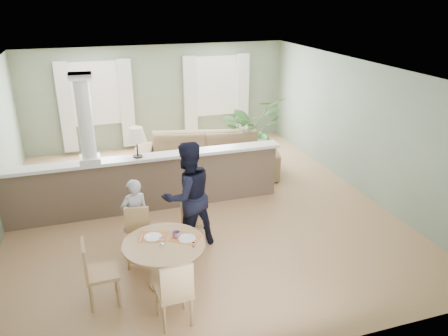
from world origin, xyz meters
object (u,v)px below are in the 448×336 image
object	(u,v)px
chair_near	(175,291)
child_person	(135,216)
chair_side	(96,270)
sofa	(206,156)
dining_table	(165,251)
chair_far_man	(191,225)
man_person	(188,196)
houseplant	(250,131)
chair_far_boy	(138,233)

from	to	relation	value
chair_near	child_person	bearing A→B (deg)	-86.49
chair_side	child_person	bearing A→B (deg)	-31.21
sofa	dining_table	size ratio (longest dim) A/B	2.77
sofa	chair_side	world-z (taller)	chair_side
dining_table	chair_side	distance (m)	0.96
chair_near	chair_side	xyz separation A→B (m)	(-0.92, 0.74, -0.00)
chair_near	sofa	bearing A→B (deg)	-113.79
sofa	chair_near	size ratio (longest dim) A/B	3.36
chair_far_man	chair_near	xyz separation A→B (m)	(-0.60, -1.63, 0.06)
dining_table	man_person	distance (m)	1.16
man_person	sofa	bearing A→B (deg)	-127.42
dining_table	chair_far_man	distance (m)	0.95
chair_far_man	man_person	world-z (taller)	man_person
chair_far_man	dining_table	bearing A→B (deg)	-99.45
chair_near	child_person	xyz separation A→B (m)	(-0.25, 1.92, 0.10)
sofa	chair_far_man	world-z (taller)	sofa
sofa	houseplant	size ratio (longest dim) A/B	1.93
chair_side	child_person	size ratio (longest dim) A/B	0.76
sofa	chair_far_man	xyz separation A→B (m)	(-1.09, -2.98, -0.00)
chair_far_boy	man_person	bearing A→B (deg)	22.06
dining_table	chair_side	size ratio (longest dim) A/B	1.22
dining_table	man_person	xyz separation A→B (m)	(0.57, 0.95, 0.35)
sofa	houseplant	xyz separation A→B (m)	(1.25, 0.45, 0.36)
chair_far_man	child_person	bearing A→B (deg)	-172.34
houseplant	man_person	bearing A→B (deg)	-125.53
chair_far_man	child_person	xyz separation A→B (m)	(-0.84, 0.29, 0.16)
chair_side	man_person	xyz separation A→B (m)	(1.52, 1.07, 0.39)
chair_far_man	chair_side	xyz separation A→B (m)	(-1.51, -0.89, 0.06)
houseplant	child_person	size ratio (longest dim) A/B	1.32
houseplant	dining_table	bearing A→B (deg)	-124.55
child_person	man_person	distance (m)	0.90
chair_far_man	child_person	distance (m)	0.91
man_person	dining_table	bearing A→B (deg)	42.66
chair_far_boy	man_person	xyz separation A→B (m)	(0.86, 0.22, 0.42)
chair_far_boy	chair_near	size ratio (longest dim) A/B	0.92
dining_table	chair_far_man	bearing A→B (deg)	53.73
chair_far_boy	chair_side	xyz separation A→B (m)	(-0.66, -0.85, 0.04)
chair_side	man_person	world-z (taller)	man_person
child_person	chair_far_man	bearing A→B (deg)	147.08
sofa	chair_side	distance (m)	4.66
chair_far_boy	child_person	xyz separation A→B (m)	(0.01, 0.33, 0.14)
houseplant	chair_far_boy	size ratio (longest dim) A/B	1.89
houseplant	chair_side	bearing A→B (deg)	-131.64
sofa	chair_near	xyz separation A→B (m)	(-1.68, -4.61, 0.06)
sofa	houseplant	bearing A→B (deg)	33.36
chair_far_boy	chair_side	size ratio (longest dim) A/B	0.93
chair_near	dining_table	bearing A→B (deg)	-96.00
chair_far_man	man_person	bearing A→B (deg)	114.34
houseplant	child_person	distance (m)	4.47
chair_far_man	chair_side	bearing A→B (deg)	-122.76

